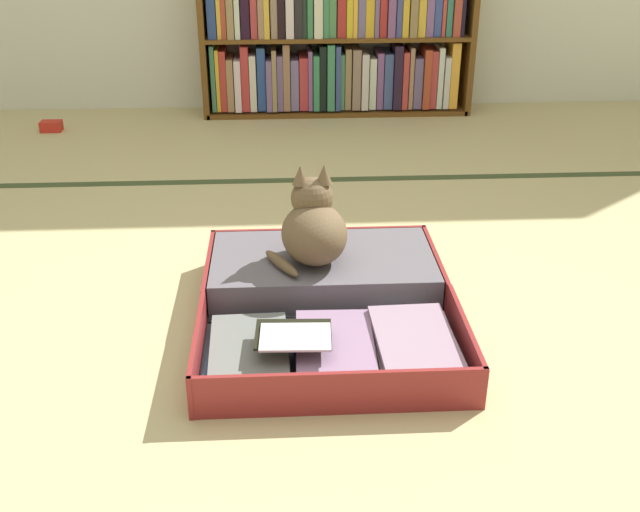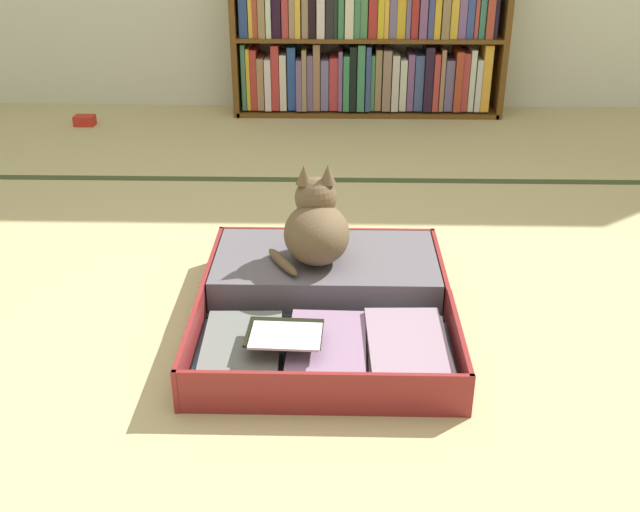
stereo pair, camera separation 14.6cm
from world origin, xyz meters
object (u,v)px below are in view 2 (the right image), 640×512
bookshelf (367,41)px  open_suitcase (327,298)px  black_cat (316,227)px  small_red_pouch (85,121)px

bookshelf → open_suitcase: (-0.17, -2.08, -0.33)m
open_suitcase → black_cat: bearing=105.8°
black_cat → bookshelf: bearing=84.0°
bookshelf → black_cat: size_ratio=5.02×
bookshelf → black_cat: bearing=-96.0°
black_cat → small_red_pouch: bearing=125.7°
open_suitcase → small_red_pouch: 2.20m
bookshelf → small_red_pouch: (-1.42, -0.26, -0.35)m
small_red_pouch → black_cat: bearing=-54.3°
open_suitcase → black_cat: size_ratio=2.90×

